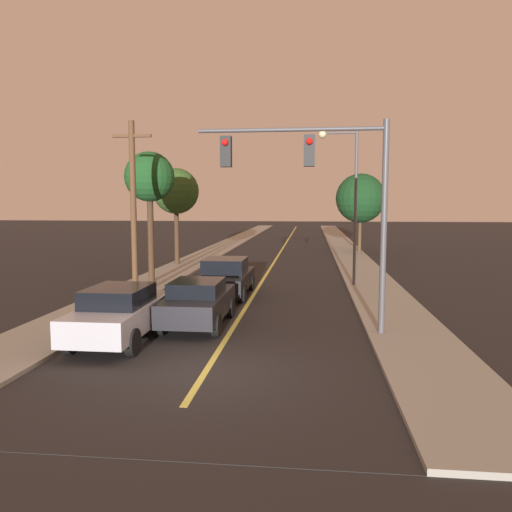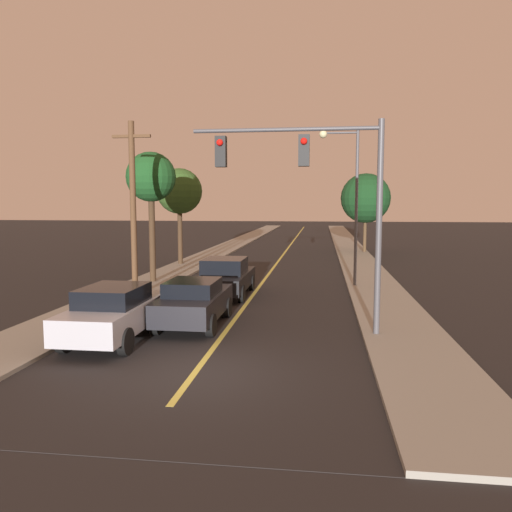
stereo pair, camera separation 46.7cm
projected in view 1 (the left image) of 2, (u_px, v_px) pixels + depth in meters
The scene contains 13 objects.
ground_plane at pixel (205, 373), 11.62m from camera, with size 200.00×200.00×0.00m, color black.
road_surface at pixel (285, 245), 47.21m from camera, with size 8.27×80.00×0.01m.
sidewalk_left at pixel (229, 244), 47.79m from camera, with size 2.50×80.00×0.12m.
sidewalk_right at pixel (342, 245), 46.62m from camera, with size 2.50×80.00×0.12m.
car_near_lane_front at pixel (198, 302), 16.03m from camera, with size 1.89×4.18×1.51m.
car_near_lane_second at pixel (226, 277), 21.29m from camera, with size 2.06×4.67×1.63m.
car_outer_lane_front at pixel (121, 312), 14.30m from camera, with size 1.92×4.62×1.60m.
traffic_signal_mast at pixel (322, 181), 14.53m from camera, with size 5.54×0.42×6.21m.
streetlamp_right at pixel (347, 186), 23.11m from camera, with size 1.82×0.36×7.20m.
utility_pole_left at pixel (133, 206), 20.19m from camera, with size 1.60×0.24×7.11m.
tree_left_near at pixel (176, 192), 31.29m from camera, with size 2.87×2.87×6.03m.
tree_left_far at pixel (150, 178), 24.02m from camera, with size 2.40×2.40×6.31m.
tree_right_near at pixel (361, 198), 39.55m from camera, with size 3.91×3.91×6.19m.
Camera 1 is at (2.41, -11.08, 3.94)m, focal length 35.00 mm.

